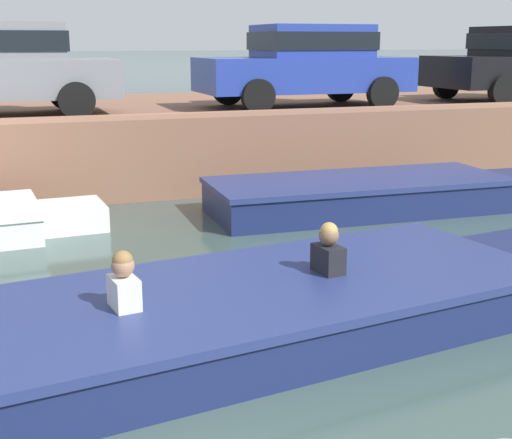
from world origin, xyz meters
The scene contains 6 objects.
ground_plane centered at (0.00, 5.10, 0.00)m, with size 400.00×400.00×0.00m, color #384C47.
far_quay_wall centered at (0.00, 13.21, 0.68)m, with size 60.00×6.00×1.36m, color brown.
far_wall_coping centered at (0.00, 10.33, 1.40)m, with size 60.00×0.24×0.08m, color #9F6C52.
boat_moored_central_navy centered at (3.81, 8.46, 0.26)m, with size 5.57×1.87×0.53m.
motorboat_passing centered at (0.69, 4.40, 0.25)m, with size 6.98×3.03×0.97m.
car_centre_blue centered at (3.97, 11.57, 2.21)m, with size 4.02×2.01×1.54m.
Camera 1 is at (-1.44, -1.33, 2.60)m, focal length 50.00 mm.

